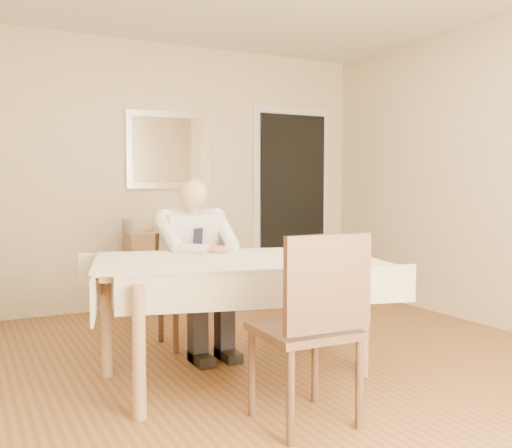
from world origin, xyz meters
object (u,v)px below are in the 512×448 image
coffee_mug (318,248)px  dining_table (235,271)px  chair_near (314,318)px  sideboard (175,269)px  seated_man (199,257)px  chair_far (186,282)px

coffee_mug → dining_table: bearing=161.3°
chair_near → sideboard: chair_near is taller
chair_near → coffee_mug: bearing=56.7°
sideboard → chair_near: bearing=-95.3°
dining_table → seated_man: bearing=104.7°
coffee_mug → sideboard: bearing=94.1°
seated_man → sideboard: seated_man is taller
chair_far → chair_near: 1.76m
coffee_mug → sideboard: 2.32m
coffee_mug → sideboard: (-0.16, 2.27, -0.43)m
chair_far → coffee_mug: coffee_mug is taller
chair_far → sideboard: bearing=79.1°
coffee_mug → sideboard: coffee_mug is taller
dining_table → chair_near: size_ratio=2.01×
coffee_mug → seated_man: bearing=123.6°
chair_far → coffee_mug: (0.51, -1.05, 0.34)m
chair_far → chair_near: bearing=-84.7°
seated_man → sideboard: bearing=77.0°
seated_man → coffee_mug: bearing=-56.4°
seated_man → coffee_mug: seated_man is taller
chair_far → sideboard: (0.35, 1.23, -0.09)m
chair_far → seated_man: size_ratio=0.67×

